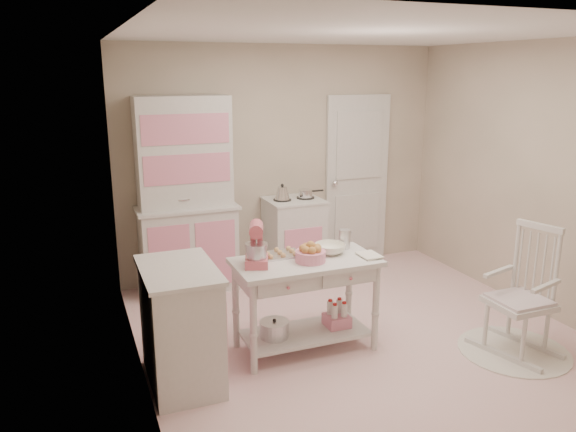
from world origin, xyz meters
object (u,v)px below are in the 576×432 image
object	(u,v)px
stand_mixer	(256,245)
hutch	(186,196)
stove	(294,238)
base_cabinet	(181,325)
work_table	(305,305)
bread_basket	(310,256)
rocking_chair	(520,291)

from	to	relation	value
stand_mixer	hutch	bearing A→B (deg)	116.48
hutch	stove	bearing A→B (deg)	-2.39
stove	stand_mixer	size ratio (longest dim) A/B	2.71
stove	base_cabinet	bearing A→B (deg)	-132.77
work_table	hutch	bearing A→B (deg)	110.37
work_table	bread_basket	xyz separation A→B (m)	(0.02, -0.05, 0.45)
stove	bread_basket	distance (m)	1.83
stove	rocking_chair	world-z (taller)	rocking_chair
stand_mixer	bread_basket	bearing A→B (deg)	10.29
base_cabinet	stand_mixer	world-z (taller)	stand_mixer
work_table	bread_basket	bearing A→B (deg)	-68.20
hutch	base_cabinet	bearing A→B (deg)	-103.71
base_cabinet	rocking_chair	distance (m)	2.77
stove	stand_mixer	world-z (taller)	stand_mixer
rocking_chair	bread_basket	bearing A→B (deg)	141.63
hutch	work_table	size ratio (longest dim) A/B	1.73
hutch	stove	distance (m)	1.33
base_cabinet	work_table	bearing A→B (deg)	6.97
hutch	stand_mixer	world-z (taller)	hutch
stand_mixer	work_table	bearing A→B (deg)	16.61
rocking_chair	bread_basket	world-z (taller)	rocking_chair
hutch	work_table	world-z (taller)	hutch
base_cabinet	bread_basket	size ratio (longest dim) A/B	3.68
hutch	base_cabinet	distance (m)	1.97
hutch	bread_basket	bearing A→B (deg)	-69.59
bread_basket	hutch	bearing A→B (deg)	110.41
stove	bread_basket	xyz separation A→B (m)	(-0.55, -1.70, 0.39)
hutch	stand_mixer	size ratio (longest dim) A/B	6.12
stand_mixer	bread_basket	world-z (taller)	stand_mixer
hutch	stand_mixer	bearing A→B (deg)	-82.85
hutch	rocking_chair	size ratio (longest dim) A/B	1.89
hutch	stove	size ratio (longest dim) A/B	2.26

